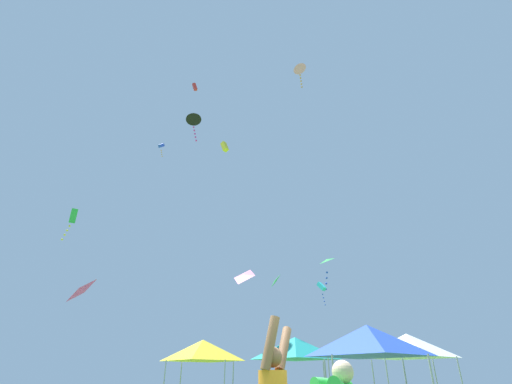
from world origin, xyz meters
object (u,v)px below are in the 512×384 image
at_px(kite_yellow_box, 225,147).
at_px(kite_red_box, 195,87).
at_px(kite_green_box, 73,217).
at_px(kite_black_delta, 194,120).
at_px(kite_cyan_box, 322,287).
at_px(kite_blue_box, 161,146).
at_px(canopy_tent_blue, 368,340).
at_px(canopy_tent_white, 408,346).
at_px(canopy_tent_yellow, 203,350).
at_px(canopy_tent_teal, 295,348).
at_px(kite_pink_delta, 300,69).
at_px(kite_green_delta, 327,261).
at_px(kite_green_diamond, 275,281).
at_px(kite_pink_diamond, 244,276).
at_px(kite_magenta_diamond, 80,290).

bearing_deg(kite_yellow_box, kite_red_box, -97.98).
bearing_deg(kite_green_box, kite_black_delta, -29.72).
xyz_separation_m(kite_cyan_box, kite_blue_box, (-15.37, -0.73, 14.65)).
relative_size(kite_yellow_box, kite_green_box, 0.41).
bearing_deg(canopy_tent_blue, canopy_tent_white, 63.56).
bearing_deg(kite_black_delta, canopy_tent_blue, -46.42).
bearing_deg(kite_red_box, canopy_tent_yellow, -53.83).
height_order(canopy_tent_teal, kite_pink_delta, kite_pink_delta).
bearing_deg(kite_cyan_box, kite_green_delta, 43.46).
bearing_deg(kite_red_box, kite_green_diamond, 62.63).
bearing_deg(kite_pink_diamond, canopy_tent_teal, -24.24).
xyz_separation_m(canopy_tent_blue, kite_cyan_box, (0.54, 19.93, 5.87)).
height_order(canopy_tent_white, kite_blue_box, kite_blue_box).
bearing_deg(kite_black_delta, kite_cyan_box, 49.84).
bearing_deg(kite_yellow_box, kite_black_delta, -92.83).
distance_m(kite_yellow_box, kite_pink_delta, 10.41).
height_order(kite_green_diamond, kite_yellow_box, kite_yellow_box).
distance_m(kite_yellow_box, kite_cyan_box, 16.53).
height_order(canopy_tent_yellow, kite_cyan_box, kite_cyan_box).
relative_size(canopy_tent_teal, kite_cyan_box, 1.63).
relative_size(kite_green_box, kite_blue_box, 1.62).
bearing_deg(canopy_tent_blue, kite_green_diamond, 98.95).
relative_size(kite_pink_diamond, kite_red_box, 2.01).
bearing_deg(canopy_tent_white, kite_red_box, 155.68).
xyz_separation_m(kite_black_delta, kite_red_box, (-0.67, 1.66, 4.69)).
xyz_separation_m(canopy_tent_teal, kite_magenta_diamond, (-13.53, 4.40, 3.83)).
bearing_deg(kite_pink_diamond, kite_magenta_diamond, 163.51).
bearing_deg(kite_pink_delta, kite_green_box, 175.43).
xyz_separation_m(kite_pink_delta, kite_blue_box, (-14.40, 5.03, -4.47)).
xyz_separation_m(kite_yellow_box, kite_pink_diamond, (3.48, -11.24, -15.97)).
height_order(canopy_tent_yellow, kite_magenta_diamond, kite_magenta_diamond).
bearing_deg(kite_green_delta, kite_red_box, -136.89).
xyz_separation_m(canopy_tent_teal, canopy_tent_blue, (2.08, -6.58, -0.23)).
relative_size(kite_green_delta, kite_green_diamond, 3.14).
height_order(kite_green_diamond, kite_blue_box, kite_blue_box).
bearing_deg(kite_red_box, kite_cyan_box, 43.09).
bearing_deg(canopy_tent_teal, kite_cyan_box, 78.87).
relative_size(kite_green_delta, kite_red_box, 4.36).
distance_m(canopy_tent_yellow, kite_pink_delta, 26.55).
bearing_deg(kite_pink_diamond, canopy_tent_blue, -58.96).
relative_size(canopy_tent_white, kite_blue_box, 1.75).
height_order(kite_yellow_box, kite_green_box, kite_yellow_box).
height_order(kite_magenta_diamond, kite_green_delta, kite_green_delta).
bearing_deg(kite_yellow_box, canopy_tent_blue, -66.78).
bearing_deg(canopy_tent_yellow, kite_pink_diamond, 24.80).
bearing_deg(kite_cyan_box, kite_green_diamond, 152.75).
relative_size(kite_green_delta, kite_black_delta, 1.42).
bearing_deg(kite_yellow_box, kite_pink_delta, -31.86).
xyz_separation_m(canopy_tent_blue, kite_black_delta, (-8.63, 9.07, 15.66)).
bearing_deg(kite_green_diamond, kite_magenta_diamond, -137.80).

